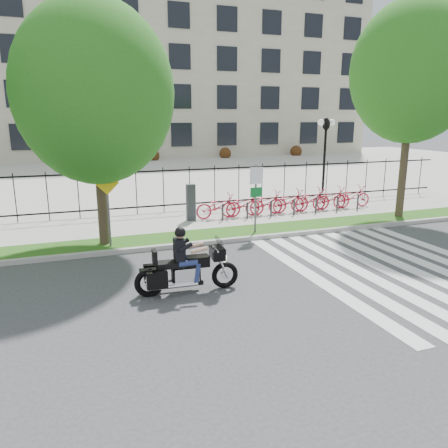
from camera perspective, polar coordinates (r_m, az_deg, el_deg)
name	(u,v)px	position (r m, az deg, el deg)	size (l,w,h in m)	color
ground	(241,289)	(11.36, 2.22, -8.46)	(120.00, 120.00, 0.00)	#37373A
curb	(196,244)	(15.00, -3.66, -2.58)	(60.00, 0.20, 0.15)	#A3A09A
grass_verge	(190,237)	(15.79, -4.53, -1.76)	(60.00, 1.50, 0.15)	#205214
sidewalk	(173,222)	(18.14, -6.63, 0.25)	(60.00, 3.50, 0.15)	#B0ADA4
plaza	(121,173)	(35.22, -13.31, 6.53)	(80.00, 34.00, 0.10)	#B0ADA4
crosswalk_stripes	(393,267)	(13.81, 21.20, -5.29)	(5.70, 8.00, 0.01)	silver
iron_fence	(163,190)	(19.60, -7.91, 4.43)	(30.00, 0.06, 2.00)	black
office_building	(95,66)	(55.09, -16.55, 19.20)	(60.00, 21.90, 20.15)	#A8A087
lamp_post_right	(326,137)	(25.86, 13.13, 11.04)	(1.06, 0.70, 4.25)	black
street_tree_1	(94,93)	(14.74, -16.57, 16.10)	(4.97, 4.97, 7.74)	#33251C
street_tree_2	(413,72)	(19.90, 23.43, 17.78)	(4.93, 4.93, 8.75)	#33251C
bike_share_station	(288,201)	(19.57, 8.30, 2.97)	(8.96, 0.88, 1.50)	#2D2D33
sign_pole_regulatory	(256,190)	(15.89, 4.20, 4.50)	(0.50, 0.09, 2.50)	#59595B
sign_pole_warning	(108,199)	(14.59, -14.94, 3.24)	(0.78, 0.09, 2.49)	#59595B
motorcycle_rider	(187,266)	(10.97, -4.88, -5.52)	(2.66, 0.80, 2.05)	black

